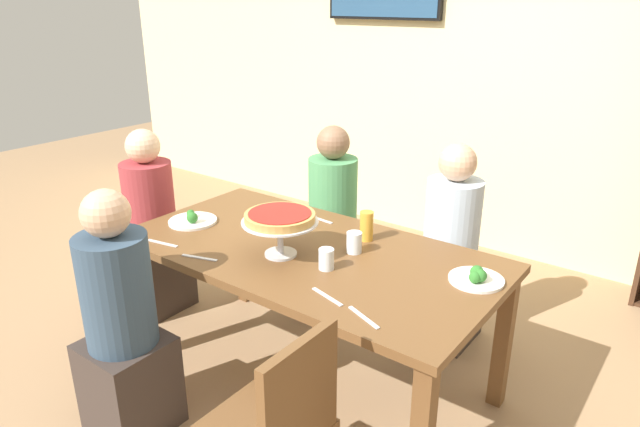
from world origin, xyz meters
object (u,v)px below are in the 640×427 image
at_px(deep_dish_pizza_stand, 280,220).
at_px(cutlery_knife_near, 162,243).
at_px(beer_glass_amber_tall, 367,226).
at_px(diner_head_west, 153,235).
at_px(diner_far_right, 449,259).
at_px(diner_near_left, 123,334).
at_px(salad_plate_far_diner, 477,278).
at_px(cutlery_fork_far, 319,219).
at_px(cutlery_fork_near, 327,297).
at_px(diner_far_left, 332,229).
at_px(water_glass_clear_far, 354,242).
at_px(cutlery_spare_fork, 199,258).
at_px(dining_table, 307,265).
at_px(water_glass_clear_near, 326,259).
at_px(salad_plate_near_diner, 193,220).
at_px(cutlery_knife_far, 364,317).

height_order(deep_dish_pizza_stand, cutlery_knife_near, deep_dish_pizza_stand).
bearing_deg(beer_glass_amber_tall, diner_head_west, -170.18).
relative_size(diner_far_right, deep_dish_pizza_stand, 3.27).
bearing_deg(diner_near_left, diner_head_west, 45.92).
xyz_separation_m(salad_plate_far_diner, cutlery_fork_far, (-0.95, 0.17, -0.02)).
distance_m(diner_head_west, cutlery_fork_near, 1.63).
xyz_separation_m(diner_far_left, beer_glass_amber_tall, (0.56, -0.50, 0.32)).
relative_size(diner_near_left, diner_head_west, 1.00).
bearing_deg(salad_plate_far_diner, cutlery_fork_near, -131.48).
distance_m(diner_near_left, diner_far_left, 1.50).
bearing_deg(deep_dish_pizza_stand, water_glass_clear_far, 41.92).
height_order(beer_glass_amber_tall, cutlery_spare_fork, beer_glass_amber_tall).
bearing_deg(diner_far_left, salad_plate_far_diner, 63.09).
distance_m(dining_table, diner_near_left, 0.88).
height_order(diner_near_left, diner_head_west, same).
bearing_deg(water_glass_clear_near, salad_plate_near_diner, 179.19).
relative_size(salad_plate_near_diner, water_glass_clear_near, 2.69).
distance_m(diner_head_west, water_glass_clear_near, 1.46).
bearing_deg(water_glass_clear_far, salad_plate_far_diner, 6.03).
bearing_deg(cutlery_knife_far, cutlery_spare_fork, -157.55).
bearing_deg(cutlery_knife_far, water_glass_clear_near, 166.56).
bearing_deg(water_glass_clear_far, cutlery_fork_far, 148.29).
xyz_separation_m(salad_plate_far_diner, water_glass_clear_far, (-0.57, -0.06, 0.03)).
bearing_deg(beer_glass_amber_tall, water_glass_clear_near, -85.19).
bearing_deg(cutlery_fork_near, cutlery_fork_far, 144.16).
relative_size(diner_far_left, cutlery_spare_fork, 6.39).
bearing_deg(deep_dish_pizza_stand, cutlery_fork_far, 105.16).
xyz_separation_m(diner_far_right, water_glass_clear_near, (-0.18, -0.91, 0.30)).
bearing_deg(cutlery_fork_far, cutlery_knife_near, 64.79).
xyz_separation_m(water_glass_clear_near, cutlery_knife_near, (-0.79, -0.26, -0.04)).
xyz_separation_m(cutlery_fork_near, cutlery_spare_fork, (-0.68, -0.06, 0.00)).
distance_m(diner_far_left, deep_dish_pizza_stand, 1.03).
bearing_deg(diner_near_left, cutlery_knife_far, -68.35).
relative_size(diner_far_left, water_glass_clear_far, 11.54).
relative_size(beer_glass_amber_tall, cutlery_knife_far, 0.81).
xyz_separation_m(diner_far_right, cutlery_knife_far, (0.17, -1.15, 0.25)).
height_order(diner_far_left, salad_plate_near_diner, diner_far_left).
bearing_deg(cutlery_fork_far, cutlery_knife_far, 141.60).
relative_size(dining_table, water_glass_clear_far, 18.10).
xyz_separation_m(water_glass_clear_near, cutlery_spare_fork, (-0.53, -0.26, -0.04)).
distance_m(dining_table, water_glass_clear_near, 0.26).
relative_size(diner_far_left, salad_plate_near_diner, 4.53).
bearing_deg(deep_dish_pizza_stand, salad_plate_near_diner, 177.82).
height_order(salad_plate_far_diner, cutlery_fork_near, salad_plate_far_diner).
distance_m(salad_plate_far_diner, beer_glass_amber_tall, 0.62).
bearing_deg(salad_plate_far_diner, cutlery_fork_far, 169.68).
bearing_deg(diner_far_right, diner_head_west, -64.22).
relative_size(diner_far_left, water_glass_clear_near, 12.20).
bearing_deg(cutlery_spare_fork, water_glass_clear_near, 9.22).
height_order(diner_far_left, cutlery_fork_far, diner_far_left).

